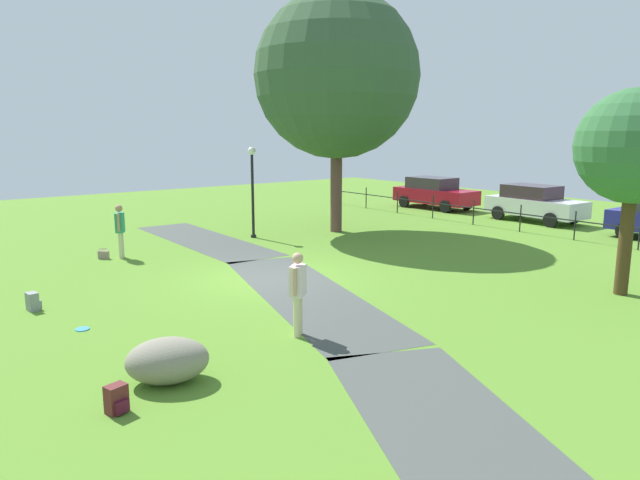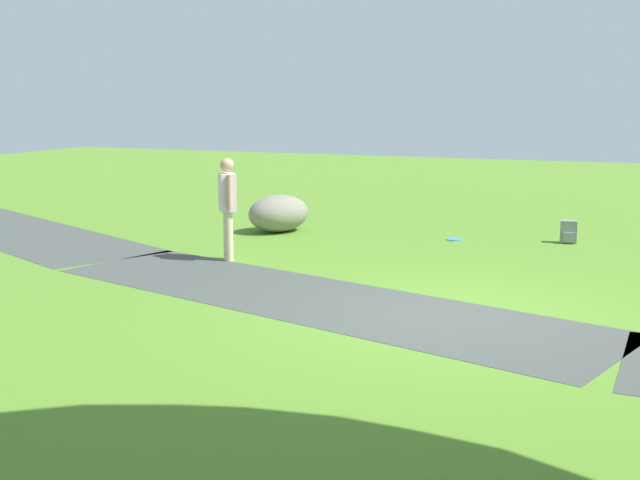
# 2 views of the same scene
# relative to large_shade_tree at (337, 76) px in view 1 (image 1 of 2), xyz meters

# --- Properties ---
(ground_plane) EXTENTS (48.00, 48.00, 0.00)m
(ground_plane) POSITION_rel_large_shade_tree_xyz_m (4.47, -5.95, -5.86)
(ground_plane) COLOR #548329
(footpath_segment_near) EXTENTS (8.05, 2.33, 0.01)m
(footpath_segment_near) POSITION_rel_large_shade_tree_xyz_m (-1.53, -4.89, -5.86)
(footpath_segment_near) COLOR #434845
(footpath_segment_near) RESTS_ON ground
(footpath_segment_mid) EXTENTS (8.27, 4.29, 0.01)m
(footpath_segment_mid) POSITION_rel_large_shade_tree_xyz_m (6.30, -6.13, -5.86)
(footpath_segment_mid) COLOR #434845
(footpath_segment_mid) RESTS_ON ground
(large_shade_tree) EXTENTS (6.15, 6.15, 8.95)m
(large_shade_tree) POSITION_rel_large_shade_tree_xyz_m (0.00, 0.00, 0.00)
(large_shade_tree) COLOR brown
(large_shade_tree) RESTS_ON ground
(young_tree_near_path) EXTENTS (2.64, 2.64, 4.82)m
(young_tree_near_path) POSITION_rel_large_shade_tree_xyz_m (10.95, -0.19, -2.39)
(young_tree_near_path) COLOR #47341A
(young_tree_near_path) RESTS_ON ground
(lamp_post) EXTENTS (0.28, 0.28, 3.29)m
(lamp_post) POSITION_rel_large_shade_tree_xyz_m (-0.85, -3.23, -3.82)
(lamp_post) COLOR black
(lamp_post) RESTS_ON ground
(lawn_boulder) EXTENTS (1.36, 1.54, 0.71)m
(lawn_boulder) POSITION_rel_large_shade_tree_xyz_m (8.94, -10.75, -5.51)
(lawn_boulder) COLOR gray
(lawn_boulder) RESTS_ON ground
(woman_with_handbag) EXTENTS (0.47, 0.38, 1.65)m
(woman_with_handbag) POSITION_rel_large_shade_tree_xyz_m (-0.38, -8.24, -4.91)
(woman_with_handbag) COLOR beige
(woman_with_handbag) RESTS_ON ground
(man_near_boulder) EXTENTS (0.41, 0.43, 1.62)m
(man_near_boulder) POSITION_rel_large_shade_tree_xyz_m (8.50, -7.95, -4.93)
(man_near_boulder) COLOR beige
(man_near_boulder) RESTS_ON ground
(handbag_on_grass) EXTENTS (0.38, 0.38, 0.31)m
(handbag_on_grass) POSITION_rel_large_shade_tree_xyz_m (-0.59, -8.72, -5.72)
(handbag_on_grass) COLOR gray
(handbag_on_grass) RESTS_ON ground
(backpack_by_boulder) EXTENTS (0.31, 0.32, 0.40)m
(backpack_by_boulder) POSITION_rel_large_shade_tree_xyz_m (9.43, -11.71, -5.67)
(backpack_by_boulder) COLOR #5B2222
(backpack_by_boulder) RESTS_ON ground
(spare_backpack_on_lawn) EXTENTS (0.30, 0.29, 0.40)m
(spare_backpack_on_lawn) POSITION_rel_large_shade_tree_xyz_m (3.69, -11.58, -5.67)
(spare_backpack_on_lawn) COLOR gray
(spare_backpack_on_lawn) RESTS_ON ground
(frisbee_on_grass) EXTENTS (0.27, 0.27, 0.02)m
(frisbee_on_grass) POSITION_rel_large_shade_tree_xyz_m (5.62, -11.11, -5.85)
(frisbee_on_grass) COLOR #368FE7
(frisbee_on_grass) RESTS_ON ground
(park_fence) EXTENTS (22.05, 0.05, 1.05)m
(park_fence) POSITION_rel_large_shade_tree_xyz_m (4.47, 5.55, -5.24)
(park_fence) COLOR #232326
(park_fence) RESTS_ON ground
(parked_wagon_silver) EXTENTS (4.29, 1.95, 1.56)m
(parked_wagon_silver) POSITION_rel_large_shade_tree_xyz_m (-2.16, 8.19, -5.05)
(parked_wagon_silver) COLOR #A40F24
(parked_wagon_silver) RESTS_ON ground
(parked_hatchback_blue) EXTENTS (4.19, 1.94, 1.56)m
(parked_hatchback_blue) POSITION_rel_large_shade_tree_xyz_m (3.32, 8.32, -5.06)
(parked_hatchback_blue) COLOR silver
(parked_hatchback_blue) RESTS_ON ground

